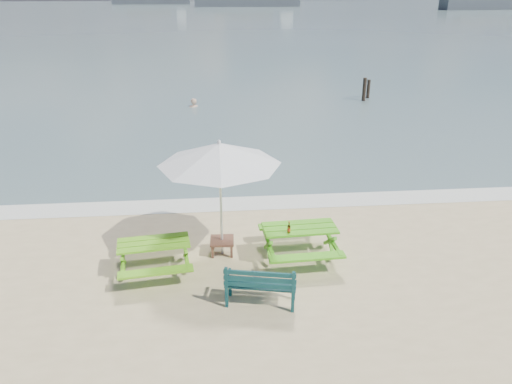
{
  "coord_description": "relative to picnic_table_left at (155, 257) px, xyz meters",
  "views": [
    {
      "loc": [
        -0.64,
        -7.45,
        5.42
      ],
      "look_at": [
        0.32,
        3.0,
        1.0
      ],
      "focal_mm": 35.0,
      "sensor_mm": 36.0,
      "label": 1
    }
  ],
  "objects": [
    {
      "name": "patio_umbrella",
      "position": [
        1.36,
        0.62,
        1.94
      ],
      "size": [
        2.62,
        2.62,
        2.49
      ],
      "color": "silver",
      "rests_on": "ground"
    },
    {
      "name": "beer_bottle",
      "position": [
        2.71,
        0.04,
        0.49
      ],
      "size": [
        0.06,
        0.06,
        0.25
      ],
      "color": "#944415",
      "rests_on": "picnic_table_right"
    },
    {
      "name": "picnic_table_left",
      "position": [
        0.0,
        0.0,
        0.0
      ],
      "size": [
        1.6,
        1.73,
        0.67
      ],
      "color": "#5EA919",
      "rests_on": "ground"
    },
    {
      "name": "foam_strip",
      "position": [
        1.87,
        3.18,
        -0.32
      ],
      "size": [
        22.0,
        0.9,
        0.01
      ],
      "primitive_type": "cube",
      "color": "silver",
      "rests_on": "ground"
    },
    {
      "name": "mooring_pilings",
      "position": [
        8.96,
        15.36,
        0.1
      ],
      "size": [
        0.57,
        0.77,
        1.32
      ],
      "color": "black",
      "rests_on": "ground"
    },
    {
      "name": "swimmer",
      "position": [
        0.41,
        14.58,
        -0.73
      ],
      "size": [
        0.69,
        0.59,
        1.6
      ],
      "color": "tan",
      "rests_on": "ground"
    },
    {
      "name": "side_table",
      "position": [
        1.36,
        0.62,
        -0.15
      ],
      "size": [
        0.52,
        0.52,
        0.33
      ],
      "color": "brown",
      "rests_on": "ground"
    },
    {
      "name": "cargo_ships",
      "position": [
        56.54,
        123.26,
        0.86
      ],
      "size": [
        146.4,
        40.72,
        4.4
      ],
      "color": "#3B4046",
      "rests_on": "ground"
    },
    {
      "name": "park_bench",
      "position": [
        2.01,
        -1.28,
        -0.08
      ],
      "size": [
        1.34,
        0.69,
        0.78
      ],
      "color": "#0D3638",
      "rests_on": "ground"
    },
    {
      "name": "picnic_table_right",
      "position": [
        2.99,
        0.28,
        0.03
      ],
      "size": [
        1.6,
        1.77,
        0.73
      ],
      "color": "#47A218",
      "rests_on": "ground"
    },
    {
      "name": "sea",
      "position": [
        1.87,
        83.58,
        -0.32
      ],
      "size": [
        300.0,
        300.0,
        0.0
      ],
      "primitive_type": "plane",
      "color": "slate",
      "rests_on": "ground"
    }
  ]
}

